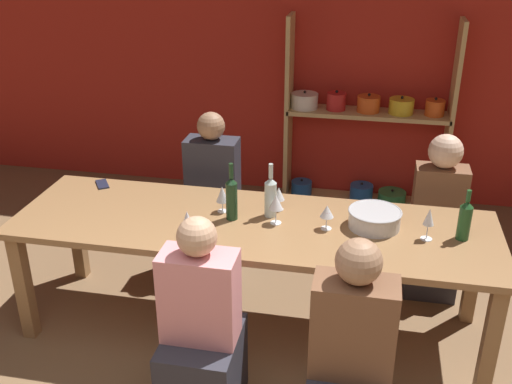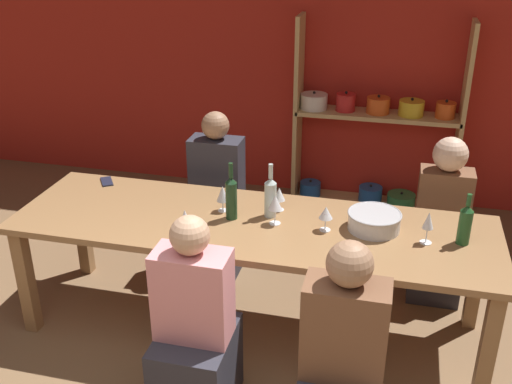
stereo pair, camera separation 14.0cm
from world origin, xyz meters
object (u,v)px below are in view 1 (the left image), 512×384
person_near_b (202,344)px  dining_table (253,234)px  wine_glass_red_b (276,203)px  person_far_a (214,212)px  wine_glass_red_c (327,212)px  wine_glass_red_a (429,218)px  mixing_bowl (375,218)px  wine_bottle_dark (232,197)px  wine_bottle_amber (465,220)px  person_far_b (434,232)px  cell_phone (102,184)px  wine_glass_empty_a (222,195)px  person_near_a (350,368)px  shelf_unit (366,140)px  wine_glass_empty_b (279,194)px  wine_glass_white_a (187,220)px  wine_bottle_green (271,196)px

person_near_b → dining_table: bearing=81.1°
wine_glass_red_b → person_far_a: bearing=130.0°
dining_table → wine_glass_red_c: (0.43, 0.00, 0.19)m
wine_glass_red_a → person_near_b: (-1.10, -0.72, -0.47)m
mixing_bowl → wine_bottle_dark: wine_bottle_dark is taller
dining_table → wine_bottle_amber: 1.20m
wine_bottle_dark → person_far_b: 1.50m
wine_glass_red_c → person_far_a: size_ratio=0.13×
dining_table → person_far_b: bearing=32.2°
wine_bottle_dark → cell_phone: 1.02m
wine_glass_empty_a → wine_glass_red_c: (0.64, -0.10, -0.01)m
person_far_a → person_near_a: bearing=126.5°
shelf_unit → wine_glass_empty_b: size_ratio=11.12×
wine_glass_empty_b → person_far_a: bearing=138.1°
wine_glass_white_a → person_near_b: (0.19, -0.44, -0.46)m
person_far_a → wine_bottle_amber: bearing=158.0°
wine_bottle_green → wine_bottle_dark: bearing=-159.0°
wine_bottle_dark → person_far_a: (-0.30, 0.67, -0.45)m
shelf_unit → cell_phone: bearing=-135.6°
wine_glass_empty_b → wine_glass_red_a: size_ratio=0.79×
wine_glass_red_b → person_near_b: (-0.25, -0.74, -0.47)m
wine_glass_red_a → wine_glass_white_a: (-1.29, -0.28, -0.00)m
mixing_bowl → wine_glass_white_a: bearing=-159.8°
shelf_unit → cell_phone: (-1.70, -1.66, 0.15)m
wine_glass_white_a → person_near_b: person_near_b is taller
cell_phone → wine_glass_white_a: bearing=-37.9°
shelf_unit → wine_glass_red_a: shelf_unit is taller
wine_bottle_dark → wine_bottle_amber: (1.31, 0.01, -0.02)m
wine_bottle_green → person_far_a: (-0.52, 0.59, -0.45)m
dining_table → cell_phone: size_ratio=17.40×
wine_glass_red_c → person_far_a: bearing=141.5°
wine_glass_red_a → person_far_b: bearing=79.6°
wine_glass_red_b → wine_bottle_green: bearing=118.4°
wine_glass_red_c → person_far_b: person_far_b is taller
wine_glass_red_c → person_near_b: 1.01m
dining_table → mixing_bowl: (0.70, 0.08, 0.14)m
cell_phone → dining_table: bearing=-16.6°
wine_glass_empty_a → person_far_a: 0.76m
wine_bottle_dark → person_near_a: bearing=-45.2°
wine_glass_empty_b → person_near_a: person_near_a is taller
shelf_unit → cell_phone: size_ratio=10.13×
mixing_bowl → wine_glass_red_a: size_ratio=1.64×
person_near_a → person_near_b: (-0.75, 0.02, 0.01)m
shelf_unit → wine_bottle_dark: size_ratio=4.69×
wine_glass_red_b → person_near_a: 1.03m
shelf_unit → wine_glass_white_a: bearing=-111.7°
wine_glass_red_b → person_far_b: size_ratio=0.16×
person_far_a → person_near_b: bearing=102.6°
person_near_a → cell_phone: bearing=148.1°
person_near_a → wine_glass_empty_b: bearing=118.5°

